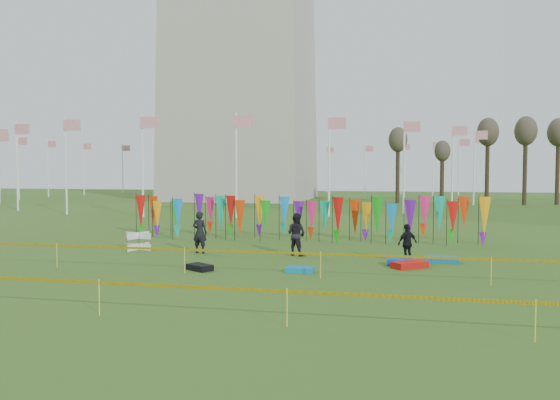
% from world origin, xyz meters
% --- Properties ---
extents(ground, '(160.00, 160.00, 0.00)m').
position_xyz_m(ground, '(0.00, 0.00, 0.00)').
color(ground, '#2F5317').
rests_on(ground, ground).
extents(flagpole_ring, '(57.40, 56.16, 8.00)m').
position_xyz_m(flagpole_ring, '(-14.00, 48.00, 4.00)').
color(flagpole_ring, white).
rests_on(flagpole_ring, ground).
extents(banner_row, '(18.64, 0.64, 2.18)m').
position_xyz_m(banner_row, '(0.28, 8.28, 1.30)').
color(banner_row, black).
rests_on(banner_row, ground).
extents(caution_tape_near, '(26.00, 0.02, 0.90)m').
position_xyz_m(caution_tape_near, '(-0.22, -1.23, 0.78)').
color(caution_tape_near, yellow).
rests_on(caution_tape_near, ground).
extents(caution_tape_far, '(26.00, 0.02, 0.90)m').
position_xyz_m(caution_tape_far, '(-0.22, -6.98, 0.78)').
color(caution_tape_far, yellow).
rests_on(caution_tape_far, ground).
extents(box_kite, '(0.73, 0.73, 0.81)m').
position_xyz_m(box_kite, '(-6.12, 3.56, 0.41)').
color(box_kite, '#B90D26').
rests_on(box_kite, ground).
extents(person_left, '(0.72, 0.57, 1.82)m').
position_xyz_m(person_left, '(-3.08, 3.24, 0.91)').
color(person_left, black).
rests_on(person_left, ground).
extents(person_mid, '(1.01, 0.83, 1.79)m').
position_xyz_m(person_mid, '(1.12, 3.52, 0.90)').
color(person_mid, black).
rests_on(person_mid, ground).
extents(person_right, '(1.00, 0.95, 1.51)m').
position_xyz_m(person_right, '(5.67, 2.67, 0.75)').
color(person_right, black).
rests_on(person_right, ground).
extents(kite_bag_turquoise, '(0.96, 0.49, 0.19)m').
position_xyz_m(kite_bag_turquoise, '(1.95, -0.31, 0.10)').
color(kite_bag_turquoise, '#0C80C0').
rests_on(kite_bag_turquoise, ground).
extents(kite_bag_blue, '(1.11, 0.59, 0.23)m').
position_xyz_m(kite_bag_blue, '(5.46, 1.94, 0.12)').
color(kite_bag_blue, '#0B44B4').
rests_on(kite_bag_blue, ground).
extents(kite_bag_red, '(1.41, 1.31, 0.24)m').
position_xyz_m(kite_bag_red, '(5.73, 1.44, 0.12)').
color(kite_bag_red, red).
rests_on(kite_bag_red, ground).
extents(kite_bag_black, '(1.09, 0.96, 0.22)m').
position_xyz_m(kite_bag_black, '(-1.63, -0.64, 0.11)').
color(kite_bag_black, black).
rests_on(kite_bag_black, ground).
extents(kite_bag_teal, '(1.27, 0.62, 0.24)m').
position_xyz_m(kite_bag_teal, '(6.97, 2.96, 0.12)').
color(kite_bag_teal, '#0C6BAE').
rests_on(kite_bag_teal, ground).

